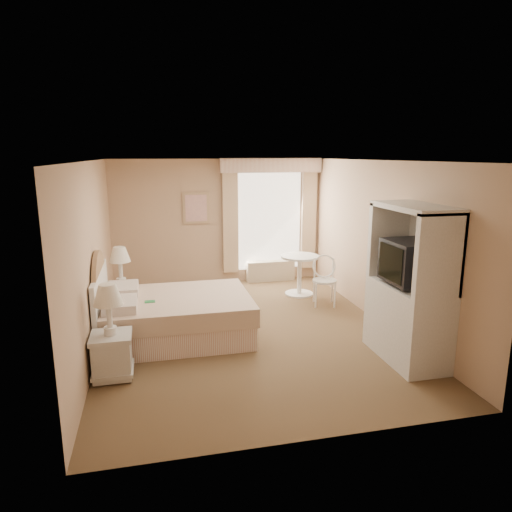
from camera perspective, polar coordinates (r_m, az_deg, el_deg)
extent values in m
cube|color=brown|center=(6.92, -1.14, -9.34)|extent=(4.20, 5.50, 0.01)
cube|color=silver|center=(6.42, -1.24, 11.84)|extent=(4.20, 5.50, 0.01)
cube|color=tan|center=(9.23, -4.68, 4.24)|extent=(4.20, 0.01, 2.50)
cube|color=tan|center=(4.00, 6.95, -7.02)|extent=(4.20, 0.01, 2.50)
cube|color=tan|center=(6.47, -19.70, -0.05)|extent=(0.01, 5.50, 2.50)
cube|color=tan|center=(7.27, 15.24, 1.57)|extent=(0.01, 5.50, 2.50)
cube|color=white|center=(9.40, 1.70, 4.44)|extent=(1.30, 0.02, 2.00)
cube|color=#D3AE94|center=(9.18, -3.25, 4.22)|extent=(0.30, 0.08, 2.05)
cube|color=#D3AE94|center=(9.60, 6.59, 4.53)|extent=(0.30, 0.08, 2.05)
cube|color=tan|center=(9.22, 1.89, 11.26)|extent=(2.05, 0.20, 0.28)
cube|color=beige|center=(9.52, 1.80, -1.85)|extent=(1.00, 0.22, 0.42)
cube|color=tan|center=(9.11, -7.51, 5.97)|extent=(0.52, 0.03, 0.62)
cube|color=beige|center=(9.09, -7.50, 5.95)|extent=(0.42, 0.02, 0.52)
cube|color=tan|center=(6.75, -9.59, -8.56)|extent=(1.98, 1.51, 0.34)
cube|color=beige|center=(6.65, -9.69, -6.14)|extent=(2.03, 1.56, 0.26)
cube|color=beige|center=(6.26, -16.61, -5.88)|extent=(0.42, 0.58, 0.13)
cube|color=beige|center=(6.94, -16.27, -4.03)|extent=(0.42, 0.58, 0.13)
cube|color=#228041|center=(6.46, -13.13, -5.56)|extent=(0.14, 0.10, 0.01)
cube|color=white|center=(6.67, -18.80, -6.17)|extent=(0.06, 1.60, 1.04)
cylinder|color=#9E7A54|center=(6.64, -18.85, -5.40)|extent=(0.05, 1.42, 1.42)
cube|color=silver|center=(5.74, -17.51, -12.01)|extent=(0.43, 0.43, 0.47)
cube|color=silver|center=(5.64, -17.69, -9.59)|extent=(0.47, 0.47, 0.06)
cube|color=silver|center=(5.81, -17.41, -13.43)|extent=(0.47, 0.47, 0.05)
cylinder|color=white|center=(5.61, -17.74, -8.88)|extent=(0.15, 0.15, 0.09)
cylinder|color=white|center=(5.55, -17.87, -7.08)|extent=(0.07, 0.07, 0.37)
cone|color=white|center=(5.47, -18.05, -4.59)|extent=(0.34, 0.34, 0.24)
cube|color=silver|center=(7.79, -16.33, -5.35)|extent=(0.43, 0.43, 0.46)
cube|color=silver|center=(7.72, -16.45, -3.51)|extent=(0.46, 0.46, 0.06)
cube|color=silver|center=(7.84, -16.26, -6.45)|extent=(0.46, 0.46, 0.05)
cylinder|color=white|center=(7.70, -16.48, -2.98)|extent=(0.15, 0.15, 0.09)
cylinder|color=white|center=(7.65, -16.57, -1.64)|extent=(0.07, 0.07, 0.37)
cone|color=white|center=(7.60, -16.69, 0.20)|extent=(0.33, 0.33, 0.24)
cylinder|color=white|center=(8.67, 5.40, -4.69)|extent=(0.53, 0.53, 0.03)
cylinder|color=white|center=(8.57, 5.45, -2.39)|extent=(0.08, 0.08, 0.71)
cylinder|color=silver|center=(8.49, 5.50, -0.07)|extent=(0.71, 0.71, 0.04)
cylinder|color=white|center=(7.92, 7.49, -4.94)|extent=(0.03, 0.03, 0.43)
cylinder|color=white|center=(7.96, 9.81, -4.93)|extent=(0.03, 0.03, 0.43)
cylinder|color=white|center=(8.22, 7.27, -4.26)|extent=(0.03, 0.03, 0.43)
cylinder|color=white|center=(8.26, 9.50, -4.26)|extent=(0.03, 0.03, 0.43)
cylinder|color=silver|center=(8.02, 8.57, -3.07)|extent=(0.51, 0.51, 0.04)
torus|color=white|center=(8.09, 8.51, -1.26)|extent=(0.42, 0.20, 0.41)
cylinder|color=white|center=(8.12, 7.35, -1.54)|extent=(0.03, 0.03, 0.38)
cylinder|color=white|center=(8.15, 9.60, -1.54)|extent=(0.03, 0.03, 0.38)
cube|color=silver|center=(6.19, 18.33, -7.86)|extent=(0.60, 1.20, 0.98)
cube|color=silver|center=(5.48, 22.02, -0.08)|extent=(0.60, 0.09, 0.98)
cube|color=silver|center=(6.40, 16.39, 2.05)|extent=(0.60, 0.09, 0.98)
cube|color=silver|center=(5.86, 19.33, 5.78)|extent=(0.60, 1.20, 0.07)
cube|color=silver|center=(6.08, 21.21, 1.18)|extent=(0.04, 1.20, 0.98)
cube|color=black|center=(5.96, 18.68, -0.68)|extent=(0.52, 0.65, 0.52)
cube|color=black|center=(5.82, 16.48, -0.82)|extent=(0.02, 0.54, 0.44)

